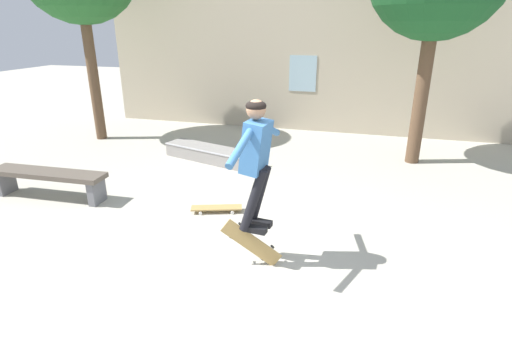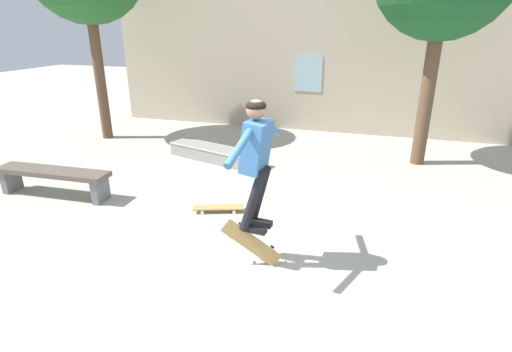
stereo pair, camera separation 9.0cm
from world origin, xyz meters
name	(u,v)px [view 1 (the left image)]	position (x,y,z in m)	size (l,w,h in m)	color
ground_plane	(222,279)	(0.00, 0.00, 0.00)	(40.00, 40.00, 0.00)	#B2AD9E
building_backdrop	(316,47)	(-0.01, 7.13, 2.15)	(11.97, 0.52, 5.18)	#B7A88E
park_bench	(48,178)	(-3.50, 1.35, 0.35)	(2.00, 0.49, 0.47)	brown
skate_ledge	(212,154)	(-1.64, 3.85, 0.14)	(2.20, 1.11, 0.29)	gray
skater	(256,154)	(0.29, 0.43, 1.37)	(0.35, 1.38, 1.51)	teal
skateboard_flipping	(252,243)	(0.25, 0.37, 0.29)	(0.70, 0.27, 0.63)	#AD894C
skateboard_resting	(217,208)	(-0.67, 1.59, 0.07)	(0.79, 0.43, 0.08)	#AD894C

